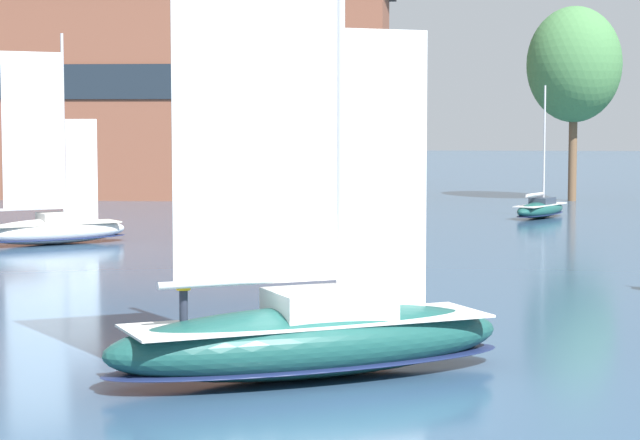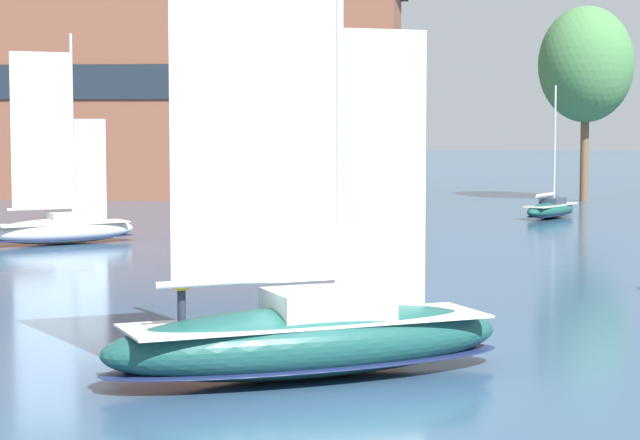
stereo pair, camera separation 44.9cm
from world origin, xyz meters
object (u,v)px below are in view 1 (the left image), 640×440
sailboat_main (310,331)px  sailboat_moored_mid_channel (54,227)px  sailboat_moored_near_marina (540,209)px  tree_shore_center (574,65)px

sailboat_main → sailboat_moored_mid_channel: 34.10m
sailboat_main → sailboat_moored_near_marina: 49.53m
sailboat_moored_mid_channel → sailboat_main: bearing=-62.8°
sailboat_moored_mid_channel → sailboat_moored_near_marina: bearing=35.5°
tree_shore_center → sailboat_moored_mid_channel: bearing=-130.7°
tree_shore_center → sailboat_main: bearing=-102.0°
sailboat_main → tree_shore_center: bearing=78.0°
sailboat_moored_near_marina → sailboat_moored_mid_channel: sailboat_moored_mid_channel is taller
tree_shore_center → sailboat_moored_near_marina: (-3.77, -15.85, -9.54)m
tree_shore_center → sailboat_main: (-13.72, -64.37, -8.98)m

